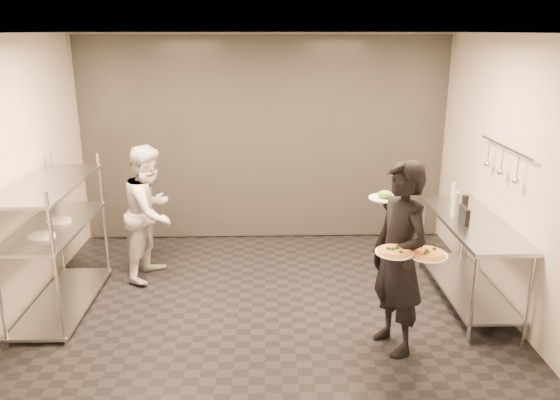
{
  "coord_description": "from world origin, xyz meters",
  "views": [
    {
      "loc": [
        0.02,
        -5.32,
        2.82
      ],
      "look_at": [
        0.17,
        0.2,
        1.1
      ],
      "focal_mm": 35.0,
      "sensor_mm": 36.0,
      "label": 1
    }
  ],
  "objects_px": {
    "waiter": "(399,259)",
    "salad_plate": "(385,196)",
    "pos_monitor": "(464,215)",
    "pizza_plate_near": "(394,251)",
    "chef": "(150,212)",
    "bottle_dark": "(465,206)",
    "pizza_plate_far": "(427,253)",
    "prep_counter": "(469,247)",
    "bottle_clear": "(454,190)",
    "bottle_green": "(455,204)",
    "pass_rack": "(56,238)"
  },
  "relations": [
    {
      "from": "waiter",
      "to": "salad_plate",
      "type": "relative_size",
      "value": 6.07
    },
    {
      "from": "pos_monitor",
      "to": "pizza_plate_near",
      "type": "bearing_deg",
      "value": -129.18
    },
    {
      "from": "chef",
      "to": "bottle_dark",
      "type": "height_order",
      "value": "chef"
    },
    {
      "from": "pizza_plate_far",
      "to": "salad_plate",
      "type": "height_order",
      "value": "salad_plate"
    },
    {
      "from": "prep_counter",
      "to": "salad_plate",
      "type": "height_order",
      "value": "salad_plate"
    },
    {
      "from": "prep_counter",
      "to": "salad_plate",
      "type": "relative_size",
      "value": 6.15
    },
    {
      "from": "waiter",
      "to": "pos_monitor",
      "type": "height_order",
      "value": "waiter"
    },
    {
      "from": "bottle_clear",
      "to": "bottle_dark",
      "type": "distance_m",
      "value": 0.68
    },
    {
      "from": "bottle_green",
      "to": "bottle_dark",
      "type": "xyz_separation_m",
      "value": [
        0.1,
        -0.03,
        -0.01
      ]
    },
    {
      "from": "bottle_clear",
      "to": "bottle_dark",
      "type": "relative_size",
      "value": 0.79
    },
    {
      "from": "prep_counter",
      "to": "pos_monitor",
      "type": "height_order",
      "value": "pos_monitor"
    },
    {
      "from": "bottle_green",
      "to": "pizza_plate_near",
      "type": "bearing_deg",
      "value": -126.01
    },
    {
      "from": "bottle_clear",
      "to": "bottle_dark",
      "type": "height_order",
      "value": "bottle_dark"
    },
    {
      "from": "pizza_plate_near",
      "to": "pizza_plate_far",
      "type": "relative_size",
      "value": 0.91
    },
    {
      "from": "waiter",
      "to": "pizza_plate_near",
      "type": "relative_size",
      "value": 5.56
    },
    {
      "from": "pass_rack",
      "to": "chef",
      "type": "relative_size",
      "value": 1.01
    },
    {
      "from": "pizza_plate_far",
      "to": "bottle_dark",
      "type": "relative_size",
      "value": 1.48
    },
    {
      "from": "bottle_green",
      "to": "waiter",
      "type": "bearing_deg",
      "value": -128.43
    },
    {
      "from": "pass_rack",
      "to": "prep_counter",
      "type": "bearing_deg",
      "value": 0.03
    },
    {
      "from": "bottle_dark",
      "to": "bottle_clear",
      "type": "bearing_deg",
      "value": 80.86
    },
    {
      "from": "waiter",
      "to": "pizza_plate_far",
      "type": "xyz_separation_m",
      "value": [
        0.17,
        -0.24,
        0.15
      ]
    },
    {
      "from": "prep_counter",
      "to": "pizza_plate_far",
      "type": "distance_m",
      "value": 1.46
    },
    {
      "from": "pass_rack",
      "to": "waiter",
      "type": "relative_size",
      "value": 0.9
    },
    {
      "from": "prep_counter",
      "to": "waiter",
      "type": "relative_size",
      "value": 1.01
    },
    {
      "from": "chef",
      "to": "bottle_green",
      "type": "height_order",
      "value": "chef"
    },
    {
      "from": "pass_rack",
      "to": "pizza_plate_far",
      "type": "relative_size",
      "value": 4.58
    },
    {
      "from": "pass_rack",
      "to": "bottle_dark",
      "type": "distance_m",
      "value": 4.29
    },
    {
      "from": "pass_rack",
      "to": "salad_plate",
      "type": "bearing_deg",
      "value": -10.15
    },
    {
      "from": "prep_counter",
      "to": "bottle_green",
      "type": "height_order",
      "value": "bottle_green"
    },
    {
      "from": "pass_rack",
      "to": "prep_counter",
      "type": "height_order",
      "value": "pass_rack"
    },
    {
      "from": "pizza_plate_near",
      "to": "bottle_green",
      "type": "xyz_separation_m",
      "value": [
        0.95,
        1.31,
        -0.01
      ]
    },
    {
      "from": "pass_rack",
      "to": "salad_plate",
      "type": "height_order",
      "value": "pass_rack"
    },
    {
      "from": "prep_counter",
      "to": "pizza_plate_far",
      "type": "relative_size",
      "value": 5.15
    },
    {
      "from": "bottle_green",
      "to": "bottle_clear",
      "type": "distance_m",
      "value": 0.67
    },
    {
      "from": "salad_plate",
      "to": "pos_monitor",
      "type": "bearing_deg",
      "value": 28.41
    },
    {
      "from": "pass_rack",
      "to": "bottle_green",
      "type": "height_order",
      "value": "pass_rack"
    },
    {
      "from": "bottle_green",
      "to": "pizza_plate_far",
      "type": "bearing_deg",
      "value": -117.45
    },
    {
      "from": "prep_counter",
      "to": "chef",
      "type": "height_order",
      "value": "chef"
    },
    {
      "from": "pos_monitor",
      "to": "bottle_dark",
      "type": "height_order",
      "value": "bottle_dark"
    },
    {
      "from": "pizza_plate_near",
      "to": "bottle_clear",
      "type": "distance_m",
      "value": 2.27
    },
    {
      "from": "pass_rack",
      "to": "bottle_dark",
      "type": "relative_size",
      "value": 6.79
    },
    {
      "from": "pass_rack",
      "to": "waiter",
      "type": "bearing_deg",
      "value": -15.08
    },
    {
      "from": "bottle_green",
      "to": "chef",
      "type": "bearing_deg",
      "value": 170.25
    },
    {
      "from": "prep_counter",
      "to": "bottle_clear",
      "type": "bearing_deg",
      "value": 85.58
    },
    {
      "from": "pizza_plate_near",
      "to": "salad_plate",
      "type": "bearing_deg",
      "value": 87.68
    },
    {
      "from": "waiter",
      "to": "bottle_green",
      "type": "distance_m",
      "value": 1.37
    },
    {
      "from": "pizza_plate_near",
      "to": "pass_rack",
      "type": "bearing_deg",
      "value": 160.45
    },
    {
      "from": "chef",
      "to": "pizza_plate_near",
      "type": "height_order",
      "value": "chef"
    },
    {
      "from": "waiter",
      "to": "bottle_green",
      "type": "height_order",
      "value": "waiter"
    },
    {
      "from": "waiter",
      "to": "bottle_dark",
      "type": "xyz_separation_m",
      "value": [
        0.94,
        1.03,
        0.15
      ]
    }
  ]
}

